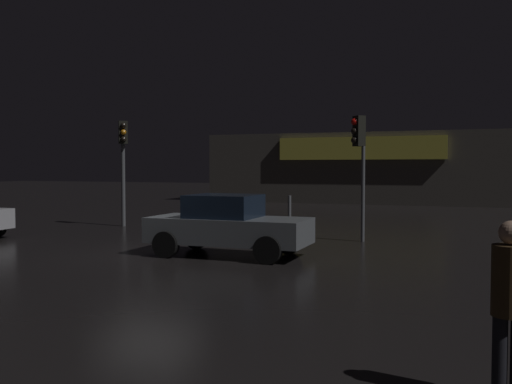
% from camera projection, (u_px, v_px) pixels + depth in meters
% --- Properties ---
extents(ground_plane, '(120.00, 120.00, 0.00)m').
position_uv_depth(ground_plane, '(149.00, 255.00, 14.49)').
color(ground_plane, black).
extents(store_building, '(19.72, 8.62, 4.33)m').
position_uv_depth(store_building, '(371.00, 168.00, 37.50)').
color(store_building, '#4C4742').
rests_on(store_building, ground).
extents(traffic_signal_main, '(0.42, 0.42, 3.75)m').
position_uv_depth(traffic_signal_main, '(360.00, 146.00, 16.85)').
color(traffic_signal_main, '#595B60').
rests_on(traffic_signal_main, ground).
extents(traffic_signal_opposite, '(0.41, 0.43, 3.95)m').
position_uv_depth(traffic_signal_opposite, '(123.00, 152.00, 21.24)').
color(traffic_signal_opposite, '#595B60').
rests_on(traffic_signal_opposite, ground).
extents(car_near, '(4.03, 1.90, 1.54)m').
position_uv_depth(car_near, '(228.00, 225.00, 14.27)').
color(car_near, slate).
rests_on(car_near, ground).
extents(pedestrian, '(0.37, 0.37, 1.74)m').
position_uv_depth(pedestrian, '(510.00, 298.00, 5.29)').
color(pedestrian, black).
rests_on(pedestrian, ground).
extents(bollard_kerb_a, '(0.11, 0.11, 1.28)m').
position_uv_depth(bollard_kerb_a, '(289.00, 214.00, 19.15)').
color(bollard_kerb_a, '#595B60').
rests_on(bollard_kerb_a, ground).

